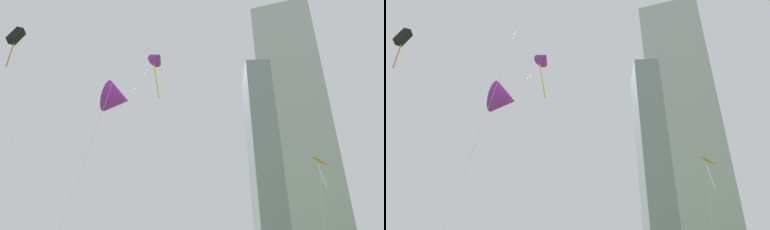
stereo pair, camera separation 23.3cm
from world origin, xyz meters
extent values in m
cylinder|color=silver|center=(13.46, 28.97, 9.11)|extent=(4.74, 8.08, 18.22)
pyramid|color=orange|center=(15.85, 32.99, 18.25)|extent=(1.90, 1.85, 1.10)
cylinder|color=white|center=(15.82, 33.00, 16.21)|extent=(0.61, 0.46, 3.37)
cylinder|color=silver|center=(-14.69, 16.08, 11.29)|extent=(2.46, 5.00, 22.59)
cube|color=black|center=(-15.91, 13.59, 22.58)|extent=(1.17, 1.02, 1.92)
cylinder|color=orange|center=(-15.91, 13.59, 20.77)|extent=(0.24, 0.19, 3.04)
cylinder|color=silver|center=(-7.86, 15.85, 9.17)|extent=(1.21, 2.93, 18.34)
cone|color=purple|center=(-7.26, 17.31, 18.34)|extent=(2.82, 3.02, 3.37)
cylinder|color=silver|center=(-6.59, 9.11, 9.81)|extent=(6.68, 7.88, 19.64)
cone|color=purple|center=(-3.25, 13.04, 19.63)|extent=(1.60, 1.55, 1.33)
cylinder|color=yellow|center=(-3.25, 13.04, 17.48)|extent=(0.75, 0.53, 3.65)
cylinder|color=silver|center=(-3.41, 4.49, 15.90)|extent=(6.45, 0.73, 31.79)
cube|color=gray|center=(29.66, 103.78, 41.25)|extent=(22.19, 16.66, 82.49)
cube|color=#A8A8AD|center=(36.29, 103.97, 54.82)|extent=(27.55, 26.51, 109.64)
camera|label=1|loc=(-0.10, -10.20, 1.64)|focal=33.10mm
camera|label=2|loc=(0.13, -10.19, 1.64)|focal=33.10mm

